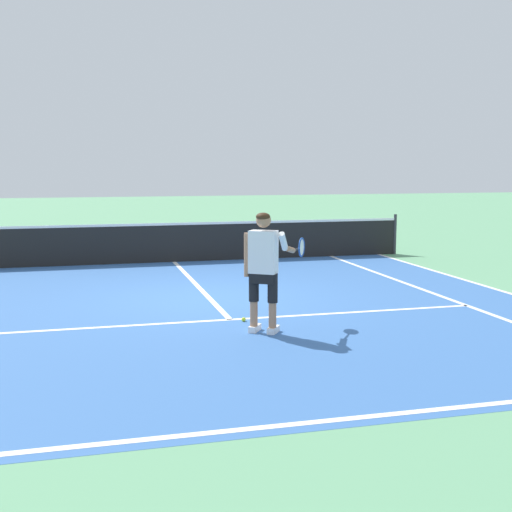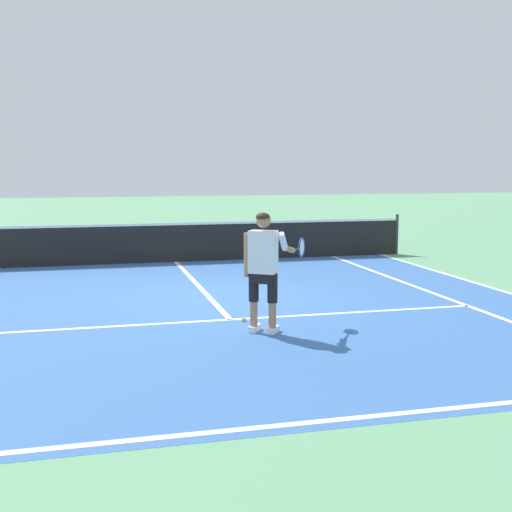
# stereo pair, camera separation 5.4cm
# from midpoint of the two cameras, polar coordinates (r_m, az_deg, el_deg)

# --- Properties ---
(ground_plane) EXTENTS (80.00, 80.00, 0.00)m
(ground_plane) POSITION_cam_midpoint_polar(r_m,az_deg,el_deg) (11.92, -4.15, -3.65)
(ground_plane) COLOR #609E70
(court_inner_surface) EXTENTS (10.98, 11.03, 0.00)m
(court_inner_surface) POSITION_cam_midpoint_polar(r_m,az_deg,el_deg) (11.31, -3.57, -4.26)
(court_inner_surface) COLOR #3866A8
(court_inner_surface) RESTS_ON ground
(line_baseline) EXTENTS (10.98, 0.10, 0.01)m
(line_baseline) POSITION_cam_midpoint_polar(r_m,az_deg,el_deg) (6.39, 5.94, -13.89)
(line_baseline) COLOR white
(line_baseline) RESTS_ON ground
(line_service) EXTENTS (8.23, 0.10, 0.01)m
(line_service) POSITION_cam_midpoint_polar(r_m,az_deg,el_deg) (10.27, -2.39, -5.48)
(line_service) COLOR white
(line_service) RESTS_ON ground
(line_centre_service) EXTENTS (0.10, 6.40, 0.01)m
(line_centre_service) POSITION_cam_midpoint_polar(r_m,az_deg,el_deg) (13.36, -5.32, -2.41)
(line_centre_service) COLOR white
(line_centre_service) RESTS_ON ground
(line_singles_right) EXTENTS (0.10, 10.63, 0.01)m
(line_singles_right) POSITION_cam_midpoint_polar(r_m,az_deg,el_deg) (12.74, 14.94, -3.14)
(line_singles_right) COLOR white
(line_singles_right) RESTS_ON ground
(line_doubles_right) EXTENTS (0.10, 10.63, 0.01)m
(line_doubles_right) POSITION_cam_midpoint_polar(r_m,az_deg,el_deg) (13.47, 20.04, -2.77)
(line_doubles_right) COLOR white
(line_doubles_right) RESTS_ON ground
(tennis_net) EXTENTS (11.96, 0.08, 1.07)m
(tennis_net) POSITION_cam_midpoint_polar(r_m,az_deg,el_deg) (16.42, -7.16, 1.21)
(tennis_net) COLOR #333338
(tennis_net) RESTS_ON ground
(tennis_player) EXTENTS (1.08, 0.87, 1.71)m
(tennis_player) POSITION_cam_midpoint_polar(r_m,az_deg,el_deg) (9.32, 0.56, -0.67)
(tennis_player) COLOR white
(tennis_player) RESTS_ON ground
(tennis_ball_near_feet) EXTENTS (0.07, 0.07, 0.07)m
(tennis_ball_near_feet) POSITION_cam_midpoint_polar(r_m,az_deg,el_deg) (10.15, -1.22, -5.47)
(tennis_ball_near_feet) COLOR #CCE02D
(tennis_ball_near_feet) RESTS_ON ground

